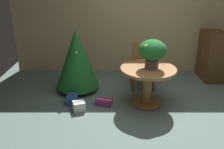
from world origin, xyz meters
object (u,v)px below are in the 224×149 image
at_px(round_dining_table, 147,78).
at_px(wooden_chair_far, 142,62).
at_px(wooden_cabinet, 212,56).
at_px(gift_box_purple, 103,102).
at_px(gift_box_cream, 78,106).
at_px(flower_vase, 152,51).
at_px(gift_box_blue, 72,99).
at_px(holiday_tree, 76,58).

distance_m(round_dining_table, wooden_chair_far, 0.82).
bearing_deg(wooden_cabinet, gift_box_purple, -152.09).
height_order(gift_box_cream, wooden_cabinet, wooden_cabinet).
relative_size(round_dining_table, flower_vase, 1.95).
xyz_separation_m(flower_vase, gift_box_purple, (-0.82, -0.02, -0.95)).
xyz_separation_m(gift_box_blue, wooden_cabinet, (2.96, 1.20, 0.45)).
bearing_deg(round_dining_table, wooden_chair_far, 90.00).
relative_size(holiday_tree, wooden_cabinet, 1.19).
bearing_deg(flower_vase, wooden_chair_far, 93.52).
bearing_deg(gift_box_purple, wooden_chair_far, 47.35).
bearing_deg(gift_box_purple, wooden_cabinet, 27.91).
relative_size(gift_box_blue, wooden_cabinet, 0.24).
distance_m(gift_box_purple, gift_box_cream, 0.48).
bearing_deg(round_dining_table, gift_box_cream, -169.23).
distance_m(round_dining_table, gift_box_blue, 1.42).
bearing_deg(wooden_chair_far, round_dining_table, -90.00).
bearing_deg(holiday_tree, gift_box_blue, -93.77).
bearing_deg(gift_box_blue, holiday_tree, 86.23).
distance_m(holiday_tree, gift_box_purple, 1.04).
relative_size(flower_vase, gift_box_blue, 1.95).
height_order(gift_box_cream, gift_box_blue, gift_box_cream).
bearing_deg(gift_box_cream, flower_vase, 10.35).
height_order(round_dining_table, wooden_cabinet, wooden_cabinet).
distance_m(round_dining_table, gift_box_purple, 0.90).
relative_size(wooden_chair_far, gift_box_blue, 3.60).
xyz_separation_m(round_dining_table, wooden_chair_far, (0.00, 0.82, 0.01)).
bearing_deg(gift_box_blue, wooden_chair_far, 29.98).
xyz_separation_m(wooden_chair_far, wooden_cabinet, (1.61, 0.42, 0.01)).
xyz_separation_m(gift_box_purple, gift_box_blue, (-0.58, 0.06, 0.03)).
bearing_deg(gift_box_purple, holiday_tree, 130.94).
height_order(holiday_tree, wooden_cabinet, holiday_tree).
relative_size(round_dining_table, gift_box_purple, 2.98).
bearing_deg(gift_box_blue, gift_box_cream, -60.02).
xyz_separation_m(round_dining_table, holiday_tree, (-1.32, 0.60, 0.17)).
distance_m(round_dining_table, wooden_cabinet, 2.03).
bearing_deg(gift_box_blue, wooden_cabinet, 22.11).
relative_size(gift_box_cream, wooden_cabinet, 0.23).
bearing_deg(wooden_chair_far, holiday_tree, -170.84).
relative_size(wooden_chair_far, gift_box_cream, 3.68).
bearing_deg(holiday_tree, flower_vase, -23.84).
distance_m(gift_box_blue, wooden_cabinet, 3.23).
xyz_separation_m(gift_box_purple, wooden_cabinet, (2.38, 1.26, 0.48)).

